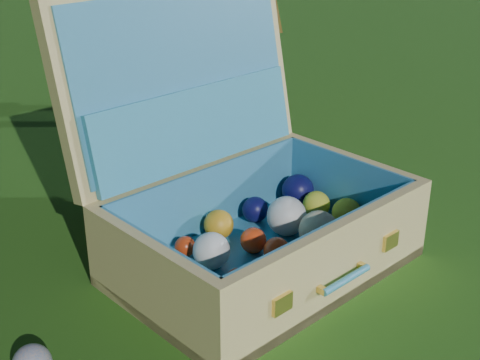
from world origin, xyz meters
name	(u,v)px	position (x,y,z in m)	size (l,w,h in m)	color
ground	(360,262)	(0.00, 0.00, 0.00)	(60.00, 60.00, 0.00)	#215114
suitcase	(238,188)	(-0.19, 0.20, 0.17)	(0.67, 0.59, 0.59)	#D2BB71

